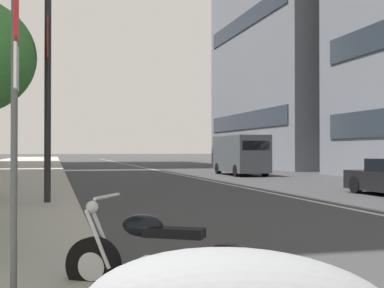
{
  "coord_description": "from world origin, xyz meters",
  "views": [
    {
      "loc": [
        -2.52,
        7.65,
        1.58
      ],
      "look_at": [
        15.64,
        2.85,
        1.79
      ],
      "focal_mm": 48.77,
      "sensor_mm": 36.0,
      "label": 1
    }
  ],
  "objects_px": {
    "delivery_van_ahead": "(240,154)",
    "parking_sign_by_curb": "(15,109)",
    "street_lamp_with_banners": "(61,22)",
    "motorcycle_mid_row": "(156,260)"
  },
  "relations": [
    {
      "from": "motorcycle_mid_row",
      "to": "parking_sign_by_curb",
      "type": "bearing_deg",
      "value": 51.74
    },
    {
      "from": "parking_sign_by_curb",
      "to": "street_lamp_with_banners",
      "type": "height_order",
      "value": "street_lamp_with_banners"
    },
    {
      "from": "parking_sign_by_curb",
      "to": "street_lamp_with_banners",
      "type": "bearing_deg",
      "value": -2.86
    },
    {
      "from": "motorcycle_mid_row",
      "to": "parking_sign_by_curb",
      "type": "relative_size",
      "value": 0.65
    },
    {
      "from": "delivery_van_ahead",
      "to": "street_lamp_with_banners",
      "type": "bearing_deg",
      "value": 146.7
    },
    {
      "from": "delivery_van_ahead",
      "to": "parking_sign_by_curb",
      "type": "height_order",
      "value": "parking_sign_by_curb"
    },
    {
      "from": "motorcycle_mid_row",
      "to": "delivery_van_ahead",
      "type": "height_order",
      "value": "delivery_van_ahead"
    },
    {
      "from": "parking_sign_by_curb",
      "to": "delivery_van_ahead",
      "type": "bearing_deg",
      "value": -24.16
    },
    {
      "from": "delivery_van_ahead",
      "to": "parking_sign_by_curb",
      "type": "xyz_separation_m",
      "value": [
        -25.89,
        11.61,
        0.63
      ]
    },
    {
      "from": "delivery_van_ahead",
      "to": "motorcycle_mid_row",
      "type": "bearing_deg",
      "value": 159.49
    }
  ]
}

